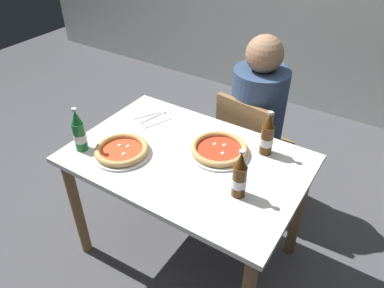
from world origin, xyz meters
The scene contains 10 objects.
ground_plane centered at (0.00, 0.00, 0.00)m, with size 8.00×8.00×0.00m, color #4C4C51.
dining_table_main centered at (0.00, 0.00, 0.64)m, with size 1.20×0.80×0.75m.
chair_behind_table centered at (0.09, 0.61, 0.48)m, with size 0.45×0.45×0.85m.
diner_seated centered at (0.10, 0.66, 0.58)m, with size 0.34×0.34×1.21m.
pizza_margherita_near centered at (-0.30, -0.16, 0.77)m, with size 0.30×0.30×0.04m.
pizza_marinara_far centered at (0.12, 0.12, 0.77)m, with size 0.32×0.32×0.04m.
beer_bottle_left centered at (0.32, 0.25, 0.85)m, with size 0.07×0.07×0.25m.
beer_bottle_center centered at (-0.50, -0.24, 0.85)m, with size 0.07×0.07×0.25m.
beer_bottle_right centered at (0.35, -0.10, 0.85)m, with size 0.07×0.07×0.25m.
napkin_with_cutlery centered at (-0.39, 0.20, 0.75)m, with size 0.24×0.24×0.01m.
Camera 1 is at (0.82, -1.23, 1.91)m, focal length 34.18 mm.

